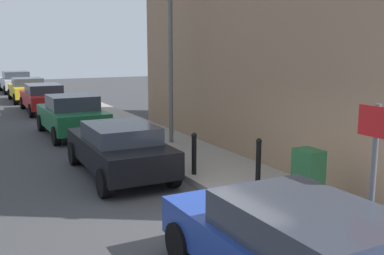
{
  "coord_description": "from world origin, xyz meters",
  "views": [
    {
      "loc": [
        -3.82,
        -6.96,
        3.23
      ],
      "look_at": [
        1.36,
        3.03,
        1.2
      ],
      "focal_mm": 41.9,
      "sensor_mm": 36.0,
      "label": 1
    }
  ],
  "objects_px": {
    "car_red": "(44,97)",
    "bollard_far_kerb": "(194,152)",
    "lamppost": "(170,45)",
    "car_silver": "(16,82)",
    "car_yellow": "(28,89)",
    "street_sign": "(374,159)",
    "car_black": "(119,148)",
    "utility_cabinet": "(308,181)",
    "bollard_near_cabinet": "(258,159)",
    "car_green": "(72,115)",
    "car_blue": "(302,251)"
  },
  "relations": [
    {
      "from": "car_green",
      "to": "street_sign",
      "type": "xyz_separation_m",
      "value": [
        1.57,
        -12.14,
        0.89
      ]
    },
    {
      "from": "car_red",
      "to": "lamppost",
      "type": "distance_m",
      "value": 10.73
    },
    {
      "from": "car_red",
      "to": "street_sign",
      "type": "relative_size",
      "value": 1.9
    },
    {
      "from": "car_yellow",
      "to": "bollard_far_kerb",
      "type": "xyz_separation_m",
      "value": [
        1.34,
        -19.01,
        -0.02
      ]
    },
    {
      "from": "car_yellow",
      "to": "bollard_far_kerb",
      "type": "relative_size",
      "value": 4.03
    },
    {
      "from": "car_blue",
      "to": "car_yellow",
      "type": "bearing_deg",
      "value": -0.37
    },
    {
      "from": "car_blue",
      "to": "bollard_far_kerb",
      "type": "relative_size",
      "value": 4.27
    },
    {
      "from": "car_black",
      "to": "car_red",
      "type": "distance_m",
      "value": 12.58
    },
    {
      "from": "car_silver",
      "to": "street_sign",
      "type": "distance_m",
      "value": 30.13
    },
    {
      "from": "car_yellow",
      "to": "lamppost",
      "type": "xyz_separation_m",
      "value": [
        2.42,
        -15.34,
        2.57
      ]
    },
    {
      "from": "bollard_far_kerb",
      "to": "bollard_near_cabinet",
      "type": "bearing_deg",
      "value": -51.99
    },
    {
      "from": "car_blue",
      "to": "car_silver",
      "type": "relative_size",
      "value": 1.07
    },
    {
      "from": "car_yellow",
      "to": "street_sign",
      "type": "height_order",
      "value": "street_sign"
    },
    {
      "from": "street_sign",
      "to": "bollard_near_cabinet",
      "type": "bearing_deg",
      "value": 78.34
    },
    {
      "from": "car_green",
      "to": "car_red",
      "type": "relative_size",
      "value": 0.92
    },
    {
      "from": "lamppost",
      "to": "car_silver",
      "type": "bearing_deg",
      "value": 96.5
    },
    {
      "from": "bollard_near_cabinet",
      "to": "bollard_far_kerb",
      "type": "distance_m",
      "value": 1.62
    },
    {
      "from": "bollard_far_kerb",
      "to": "lamppost",
      "type": "distance_m",
      "value": 4.62
    },
    {
      "from": "bollard_near_cabinet",
      "to": "car_red",
      "type": "bearing_deg",
      "value": 98.48
    },
    {
      "from": "car_blue",
      "to": "utility_cabinet",
      "type": "bearing_deg",
      "value": -43.5
    },
    {
      "from": "car_blue",
      "to": "car_yellow",
      "type": "xyz_separation_m",
      "value": [
        -0.03,
        24.4,
        0.01
      ]
    },
    {
      "from": "bollard_far_kerb",
      "to": "car_silver",
      "type": "bearing_deg",
      "value": 93.09
    },
    {
      "from": "car_green",
      "to": "car_yellow",
      "type": "distance_m",
      "value": 11.98
    },
    {
      "from": "car_black",
      "to": "bollard_near_cabinet",
      "type": "height_order",
      "value": "car_black"
    },
    {
      "from": "street_sign",
      "to": "lamppost",
      "type": "height_order",
      "value": "lamppost"
    },
    {
      "from": "car_silver",
      "to": "lamppost",
      "type": "distance_m",
      "value": 21.58
    },
    {
      "from": "car_green",
      "to": "bollard_near_cabinet",
      "type": "relative_size",
      "value": 3.88
    },
    {
      "from": "car_red",
      "to": "bollard_near_cabinet",
      "type": "relative_size",
      "value": 4.21
    },
    {
      "from": "street_sign",
      "to": "car_green",
      "type": "bearing_deg",
      "value": 97.39
    },
    {
      "from": "car_yellow",
      "to": "street_sign",
      "type": "relative_size",
      "value": 1.82
    },
    {
      "from": "car_green",
      "to": "lamppost",
      "type": "relative_size",
      "value": 0.71
    },
    {
      "from": "utility_cabinet",
      "to": "car_blue",
      "type": "bearing_deg",
      "value": -133.06
    },
    {
      "from": "car_silver",
      "to": "lamppost",
      "type": "xyz_separation_m",
      "value": [
        2.43,
        -21.29,
        2.53
      ]
    },
    {
      "from": "car_yellow",
      "to": "bollard_near_cabinet",
      "type": "relative_size",
      "value": 4.03
    },
    {
      "from": "utility_cabinet",
      "to": "bollard_far_kerb",
      "type": "distance_m",
      "value": 3.16
    },
    {
      "from": "street_sign",
      "to": "car_black",
      "type": "bearing_deg",
      "value": 104.93
    },
    {
      "from": "car_yellow",
      "to": "bollard_far_kerb",
      "type": "distance_m",
      "value": 19.06
    },
    {
      "from": "car_yellow",
      "to": "lamppost",
      "type": "distance_m",
      "value": 15.74
    },
    {
      "from": "car_black",
      "to": "car_silver",
      "type": "height_order",
      "value": "car_silver"
    },
    {
      "from": "car_yellow",
      "to": "bollard_far_kerb",
      "type": "bearing_deg",
      "value": -175.72
    },
    {
      "from": "car_red",
      "to": "bollard_near_cabinet",
      "type": "xyz_separation_m",
      "value": [
        2.25,
        -15.1,
        -0.04
      ]
    },
    {
      "from": "car_yellow",
      "to": "street_sign",
      "type": "distance_m",
      "value": 24.19
    },
    {
      "from": "car_blue",
      "to": "bollard_near_cabinet",
      "type": "height_order",
      "value": "car_blue"
    },
    {
      "from": "car_black",
      "to": "utility_cabinet",
      "type": "xyz_separation_m",
      "value": [
        2.39,
        -4.27,
        -0.04
      ]
    },
    {
      "from": "car_red",
      "to": "bollard_far_kerb",
      "type": "xyz_separation_m",
      "value": [
        1.26,
        -13.82,
        -0.04
      ]
    },
    {
      "from": "street_sign",
      "to": "car_yellow",
      "type": "bearing_deg",
      "value": 93.65
    },
    {
      "from": "car_green",
      "to": "utility_cabinet",
      "type": "xyz_separation_m",
      "value": [
        2.27,
        -10.06,
        -0.09
      ]
    },
    {
      "from": "car_blue",
      "to": "bollard_near_cabinet",
      "type": "bearing_deg",
      "value": -29.68
    },
    {
      "from": "bollard_far_kerb",
      "to": "utility_cabinet",
      "type": "bearing_deg",
      "value": -73.53
    },
    {
      "from": "car_green",
      "to": "bollard_far_kerb",
      "type": "distance_m",
      "value": 7.16
    }
  ]
}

